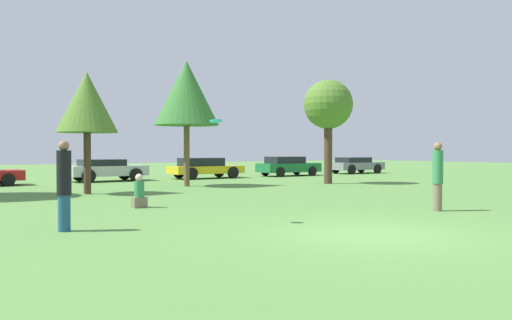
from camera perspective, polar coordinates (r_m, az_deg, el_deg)
The scene contains 12 objects.
ground_plane at distance 10.98m, azimuth 12.58°, elevation -7.94°, with size 120.00×120.00×0.00m, color #54843D.
person_thrower at distance 11.70m, azimuth -20.30°, elevation -2.54°, with size 0.30×0.30×1.92m.
person_catcher at distance 15.52m, azimuth 19.30°, elevation -1.60°, with size 0.29×0.29×1.94m.
frisbee at distance 12.09m, azimuth -4.42°, elevation 4.28°, with size 0.30×0.30×0.09m.
bystander_sitting at distance 15.94m, azimuth -12.69°, elevation -3.59°, with size 0.40×0.33×1.01m.
tree_1 at distance 21.45m, azimuth -18.04°, elevation 5.96°, with size 2.37×2.37×4.78m.
tree_2 at distance 25.12m, azimuth -7.62°, elevation 7.25°, with size 3.07×3.07×5.98m.
tree_3 at distance 27.03m, azimuth 7.92°, elevation 5.88°, with size 2.52×2.52×5.33m.
parked_car_silver at distance 29.89m, azimuth -16.10°, elevation -0.97°, with size 4.18×2.07×1.22m.
parked_car_yellow at distance 31.81m, azimuth -5.67°, elevation -0.81°, with size 4.54×1.97×1.26m.
parked_car_green at distance 34.91m, azimuth 3.52°, elevation -0.63°, with size 4.32×1.91×1.29m.
parked_car_grey at distance 39.26m, azimuth 10.89°, elevation -0.50°, with size 4.25×1.92×1.19m.
Camera 1 is at (-7.76, -7.58, 1.71)m, focal length 36.48 mm.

